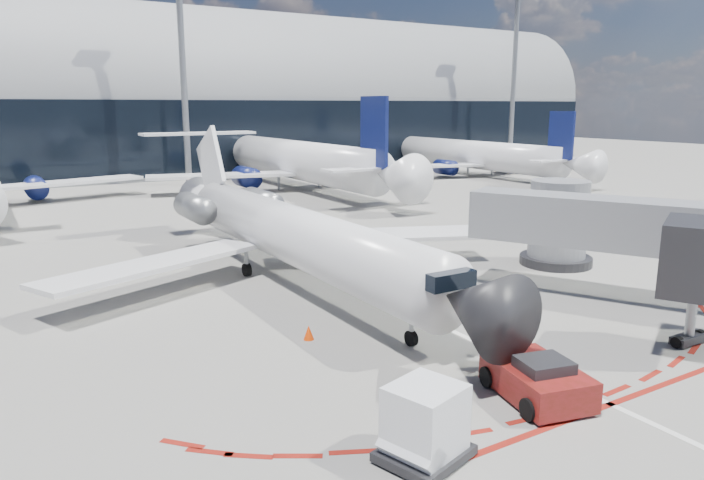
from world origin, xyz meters
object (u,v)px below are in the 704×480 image
regional_jet (285,230)px  pushback_tug (537,379)px  uld_container (425,424)px  ramp_worker (509,344)px

regional_jet → pushback_tug: 16.72m
pushback_tug → uld_container: (-5.10, -0.98, 0.39)m
uld_container → regional_jet: bearing=59.4°
regional_jet → ramp_worker: 14.79m
regional_jet → pushback_tug: (0.75, -16.59, -1.93)m
regional_jet → pushback_tug: bearing=-87.4°
ramp_worker → uld_container: uld_container is taller
regional_jet → ramp_worker: (1.49, -14.63, -1.59)m
ramp_worker → pushback_tug: bearing=34.7°
regional_jet → pushback_tug: regional_jet is taller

